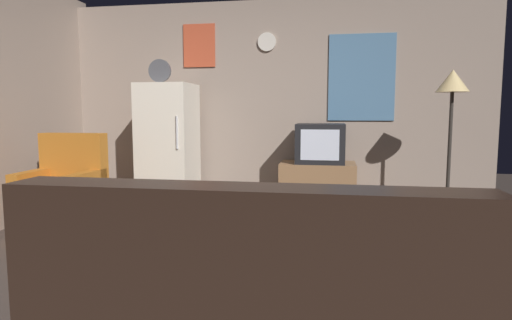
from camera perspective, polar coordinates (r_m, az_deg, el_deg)
name	(u,v)px	position (r m, az deg, el deg)	size (l,w,h in m)	color
ground_plane	(224,279)	(3.20, -4.25, -15.24)	(12.00, 12.00, 0.00)	#3D332D
wall_with_art	(271,105)	(5.39, 2.04, 7.19)	(5.20, 0.12, 2.51)	gray
fridge	(168,148)	(5.21, -11.42, 1.56)	(0.60, 0.62, 1.77)	silver
tv_stand	(317,189)	(5.02, 8.05, -3.78)	(0.84, 0.53, 0.60)	#8E6642
crt_tv	(320,143)	(4.95, 8.42, 2.17)	(0.54, 0.51, 0.44)	black
standing_lamp	(452,93)	(4.75, 24.30, 7.96)	(0.32, 0.32, 1.59)	#332D28
coffee_table	(186,240)	(3.38, -9.11, -10.29)	(0.72, 0.72, 0.43)	#8E6642
wine_glass	(180,201)	(3.34, -9.95, -5.36)	(0.05, 0.05, 0.15)	silver
mug_ceramic_white	(169,209)	(3.25, -11.37, -6.27)	(0.08, 0.08, 0.09)	silver
armchair	(64,197)	(4.73, -23.88, -4.42)	(0.68, 0.68, 0.96)	#B2661E
book_stack	(376,217)	(4.97, 15.50, -7.19)	(0.21, 0.16, 0.07)	#503CB2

